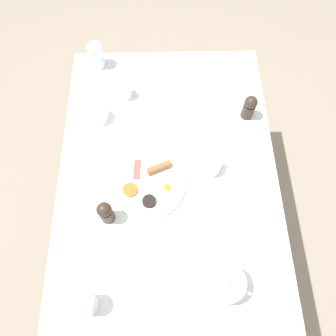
% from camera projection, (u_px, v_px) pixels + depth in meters
% --- Properties ---
extents(ground_plane, '(8.00, 8.00, 0.00)m').
position_uv_depth(ground_plane, '(168.00, 222.00, 1.94)').
color(ground_plane, gray).
extents(table, '(0.85, 1.23, 0.73)m').
position_uv_depth(table, '(168.00, 177.00, 1.35)').
color(table, silver).
rests_on(table, ground_plane).
extents(breakfast_plate, '(0.28, 0.28, 0.04)m').
position_uv_depth(breakfast_plate, '(149.00, 184.00, 1.25)').
color(breakfast_plate, white).
rests_on(breakfast_plate, table).
extents(teapot_near, '(0.20, 0.12, 0.12)m').
position_uv_depth(teapot_near, '(224.00, 284.00, 1.06)').
color(teapot_near, white).
rests_on(teapot_near, table).
extents(teacup_with_saucer_left, '(0.14, 0.14, 0.06)m').
position_uv_depth(teacup_with_saucer_left, '(99.00, 115.00, 1.36)').
color(teacup_with_saucer_left, white).
rests_on(teacup_with_saucer_left, table).
extents(teacup_with_saucer_right, '(0.14, 0.14, 0.06)m').
position_uv_depth(teacup_with_saucer_right, '(210.00, 167.00, 1.26)').
color(teacup_with_saucer_right, white).
rests_on(teacup_with_saucer_right, table).
extents(water_glass_tall, '(0.07, 0.07, 0.10)m').
position_uv_depth(water_glass_tall, '(86.00, 305.00, 1.03)').
color(water_glass_tall, white).
rests_on(water_glass_tall, table).
extents(water_glass_short, '(0.07, 0.07, 0.11)m').
position_uv_depth(water_glass_short, '(96.00, 56.00, 1.47)').
color(water_glass_short, white).
rests_on(water_glass_short, table).
extents(creamer_jug, '(0.09, 0.06, 0.06)m').
position_uv_depth(creamer_jug, '(124.00, 91.00, 1.41)').
color(creamer_jug, white).
rests_on(creamer_jug, table).
extents(pepper_grinder, '(0.05, 0.05, 0.12)m').
position_uv_depth(pepper_grinder, '(106.00, 212.00, 1.15)').
color(pepper_grinder, '#38281E').
rests_on(pepper_grinder, table).
extents(salt_grinder, '(0.05, 0.05, 0.12)m').
position_uv_depth(salt_grinder, '(249.00, 107.00, 1.34)').
color(salt_grinder, '#38281E').
rests_on(salt_grinder, table).
extents(napkin_folded, '(0.14, 0.17, 0.01)m').
position_uv_depth(napkin_folded, '(241.00, 212.00, 1.21)').
color(napkin_folded, white).
rests_on(napkin_folded, table).
extents(fork_by_plate, '(0.08, 0.17, 0.00)m').
position_uv_depth(fork_by_plate, '(161.00, 123.00, 1.38)').
color(fork_by_plate, silver).
rests_on(fork_by_plate, table).
extents(knife_by_plate, '(0.10, 0.18, 0.00)m').
position_uv_depth(knife_by_plate, '(217.00, 74.00, 1.49)').
color(knife_by_plate, silver).
rests_on(knife_by_plate, table).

